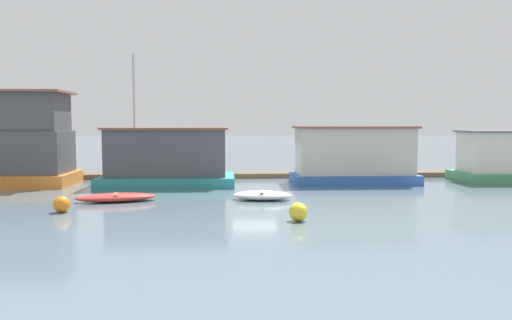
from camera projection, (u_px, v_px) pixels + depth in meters
name	position (u px, v px, depth m)	size (l,w,h in m)	color
ground_plane	(255.00, 183.00, 28.32)	(200.00, 200.00, 0.00)	slate
dock_walkway	(252.00, 175.00, 31.53)	(42.40, 1.88, 0.30)	brown
houseboat_orange	(8.00, 141.00, 27.28)	(6.92, 3.86, 5.16)	orange
houseboat_teal	(167.00, 158.00, 27.31)	(7.30, 3.81, 7.15)	teal
houseboat_blue	(354.00, 156.00, 28.26)	(6.93, 3.27, 3.24)	#3866B7
houseboat_green	(507.00, 158.00, 29.11)	(5.86, 3.38, 2.98)	#4C9360
dinghy_red	(116.00, 197.00, 21.71)	(3.54, 1.75, 0.38)	red
dinghy_white	(262.00, 195.00, 22.24)	(2.80, 1.66, 0.41)	white
mooring_post_far_right	(23.00, 169.00, 29.44)	(0.23, 0.23, 1.39)	brown
mooring_post_centre	(460.00, 166.00, 31.12)	(0.28, 0.28, 1.52)	brown
mooring_post_far_left	(106.00, 168.00, 29.74)	(0.29, 0.29, 1.52)	#846B4C
buoy_yellow	(298.00, 212.00, 17.44)	(0.66, 0.66, 0.66)	yellow
buoy_orange	(62.00, 204.00, 19.13)	(0.64, 0.64, 0.64)	orange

